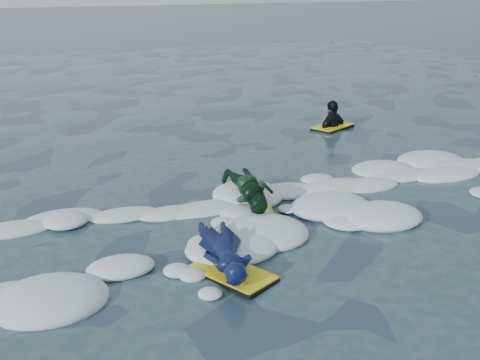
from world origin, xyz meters
The scene contains 5 objects.
ground centered at (0.00, 0.00, 0.00)m, with size 120.00×120.00×0.00m, color #1C2E44.
foam_band centered at (0.00, 1.03, 0.00)m, with size 12.00×3.10×0.30m, color white, non-canonical shape.
prone_woman_unit centered at (-0.49, -0.47, 0.20)m, with size 0.93×1.59×0.38m.
prone_child_unit centered at (0.50, 1.15, 0.26)m, with size 0.82×1.38×0.51m.
waiting_rider_unit centered at (4.01, 4.97, -0.09)m, with size 1.13×0.93×1.49m.
Camera 1 is at (-2.61, -6.41, 3.28)m, focal length 45.00 mm.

